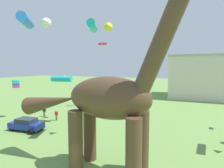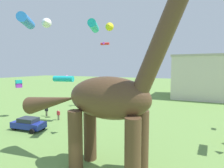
{
  "view_description": "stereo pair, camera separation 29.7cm",
  "coord_description": "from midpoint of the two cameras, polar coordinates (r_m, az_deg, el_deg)",
  "views": [
    {
      "loc": [
        6.27,
        -9.01,
        7.93
      ],
      "look_at": [
        0.43,
        4.4,
        6.56
      ],
      "focal_mm": 29.45,
      "sensor_mm": 36.0,
      "label": 1
    },
    {
      "loc": [
        6.55,
        -8.89,
        7.93
      ],
      "look_at": [
        0.43,
        4.4,
        6.56
      ],
      "focal_mm": 29.45,
      "sensor_mm": 36.0,
      "label": 2
    }
  ],
  "objects": [
    {
      "name": "kite_far_right",
      "position": [
        15.06,
        -23.41,
        17.45
      ],
      "size": [
        2.54,
        2.43,
        0.72
      ],
      "color": "#287AE5"
    },
    {
      "name": "kite_mid_center",
      "position": [
        27.36,
        -14.16,
        1.62
      ],
      "size": [
        3.09,
        2.79,
        0.88
      ],
      "color": "#19B2B7"
    },
    {
      "name": "kite_mid_left",
      "position": [
        36.21,
        -2.1,
        12.4
      ],
      "size": [
        1.72,
        1.48,
        0.5
      ],
      "color": "red"
    },
    {
      "name": "person_vendor_side",
      "position": [
        31.51,
        -19.43,
        -7.59
      ],
      "size": [
        0.64,
        0.28,
        1.7
      ],
      "rotation": [
        0.0,
        0.0,
        1.52
      ],
      "color": "#6B6056",
      "rests_on": "ground_plane"
    },
    {
      "name": "parked_sedan_left",
      "position": [
        25.8,
        -24.21,
        -11.15
      ],
      "size": [
        4.37,
        2.24,
        1.55
      ],
      "rotation": [
        0.0,
        0.0,
        0.11
      ],
      "color": "navy",
      "rests_on": "ground_plane"
    },
    {
      "name": "person_photographer",
      "position": [
        21.91,
        7.89,
        -13.09
      ],
      "size": [
        0.63,
        0.28,
        1.67
      ],
      "rotation": [
        0.0,
        0.0,
        5.29
      ],
      "color": "#6B6056",
      "rests_on": "ground_plane"
    },
    {
      "name": "dinosaur_sculpture",
      "position": [
        13.55,
        -0.79,
        -4.32
      ],
      "size": [
        14.95,
        3.17,
        15.63
      ],
      "rotation": [
        0.0,
        0.0,
        -0.48
      ],
      "color": "#513823",
      "rests_on": "ground_plane"
    },
    {
      "name": "person_strolling_adult",
      "position": [
        28.79,
        -16.02,
        -8.89
      ],
      "size": [
        0.58,
        0.26,
        1.56
      ],
      "rotation": [
        0.0,
        0.0,
        2.77
      ],
      "color": "#6B6056",
      "rests_on": "ground_plane"
    },
    {
      "name": "background_building_block",
      "position": [
        53.06,
        30.72,
        1.9
      ],
      "size": [
        22.35,
        14.05,
        10.82
      ],
      "color": "beige",
      "rests_on": "ground_plane"
    },
    {
      "name": "kite_near_low",
      "position": [
        32.21,
        -26.75,
        0.07
      ],
      "size": [
        1.11,
        1.11,
        1.19
      ],
      "color": "#19B2B7"
    },
    {
      "name": "kite_drifting",
      "position": [
        20.74,
        -4.24,
        17.5
      ],
      "size": [
        3.14,
        3.19,
        0.91
      ],
      "color": "#19B2B7"
    }
  ]
}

